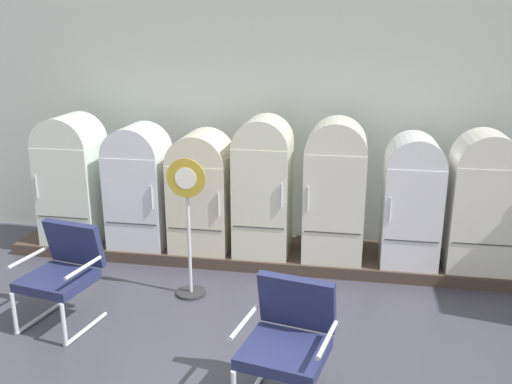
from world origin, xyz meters
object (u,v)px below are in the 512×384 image
(refrigerator_3, at_px, (263,182))
(refrigerator_2, at_px, (202,188))
(refrigerator_0, at_px, (73,175))
(refrigerator_4, at_px, (335,186))
(sign_stand, at_px, (189,234))
(refrigerator_1, at_px, (139,182))
(refrigerator_6, at_px, (482,198))
(refrigerator_5, at_px, (412,196))
(armchair_right, at_px, (288,337))
(armchair_left, at_px, (63,269))

(refrigerator_3, bearing_deg, refrigerator_2, 178.39)
(refrigerator_0, height_order, refrigerator_4, refrigerator_4)
(refrigerator_0, xyz_separation_m, sign_stand, (1.80, -1.01, -0.28))
(refrigerator_4, bearing_deg, refrigerator_3, -179.46)
(refrigerator_1, bearing_deg, sign_stand, -47.25)
(refrigerator_0, bearing_deg, refrigerator_6, -0.50)
(refrigerator_4, height_order, refrigerator_5, refrigerator_4)
(refrigerator_1, distance_m, refrigerator_6, 3.99)
(refrigerator_0, distance_m, armchair_right, 3.99)
(refrigerator_5, height_order, sign_stand, refrigerator_5)
(refrigerator_5, bearing_deg, refrigerator_1, -179.65)
(refrigerator_4, xyz_separation_m, sign_stand, (-1.46, -1.00, -0.31))
(refrigerator_0, bearing_deg, armchair_left, -66.14)
(refrigerator_0, relative_size, refrigerator_1, 1.06)
(refrigerator_6, bearing_deg, refrigerator_2, 179.14)
(refrigerator_4, distance_m, refrigerator_5, 0.87)
(refrigerator_2, distance_m, refrigerator_4, 1.60)
(refrigerator_4, bearing_deg, sign_stand, -145.53)
(refrigerator_5, relative_size, refrigerator_6, 0.95)
(refrigerator_5, height_order, armchair_right, refrigerator_5)
(refrigerator_2, bearing_deg, refrigerator_5, 0.01)
(refrigerator_1, height_order, refrigerator_5, refrigerator_1)
(refrigerator_3, bearing_deg, sign_stand, -122.00)
(refrigerator_2, relative_size, refrigerator_3, 0.88)
(refrigerator_5, distance_m, sign_stand, 2.55)
(refrigerator_0, xyz_separation_m, refrigerator_4, (3.26, -0.01, 0.02))
(refrigerator_4, height_order, sign_stand, refrigerator_4)
(refrigerator_0, distance_m, refrigerator_1, 0.88)
(refrigerator_4, bearing_deg, armchair_left, -145.03)
(armchair_left, distance_m, armchair_right, 2.40)
(refrigerator_0, height_order, refrigerator_1, refrigerator_0)
(refrigerator_3, distance_m, refrigerator_4, 0.84)
(refrigerator_0, relative_size, armchair_left, 1.64)
(refrigerator_4, relative_size, refrigerator_6, 1.05)
(refrigerator_5, height_order, armchair_left, refrigerator_5)
(refrigerator_2, height_order, refrigerator_3, refrigerator_3)
(armchair_right, bearing_deg, refrigerator_5, 66.91)
(refrigerator_1, bearing_deg, refrigerator_2, 1.39)
(refrigerator_0, xyz_separation_m, refrigerator_1, (0.88, -0.01, -0.05))
(refrigerator_1, relative_size, refrigerator_2, 1.04)
(refrigerator_0, bearing_deg, refrigerator_2, 0.21)
(refrigerator_1, relative_size, armchair_left, 1.55)
(refrigerator_1, height_order, sign_stand, refrigerator_1)
(refrigerator_1, distance_m, armchair_left, 1.78)
(refrigerator_1, height_order, refrigerator_6, refrigerator_6)
(refrigerator_1, relative_size, refrigerator_6, 0.96)
(refrigerator_2, distance_m, sign_stand, 1.04)
(sign_stand, bearing_deg, armchair_left, -144.32)
(refrigerator_6, relative_size, armchair_right, 1.60)
(refrigerator_3, height_order, armchair_left, refrigerator_3)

